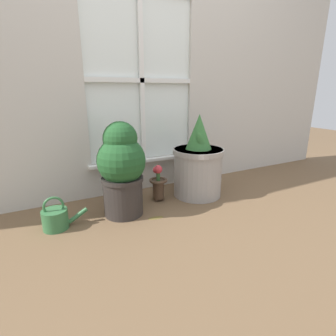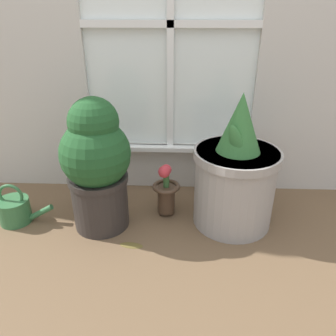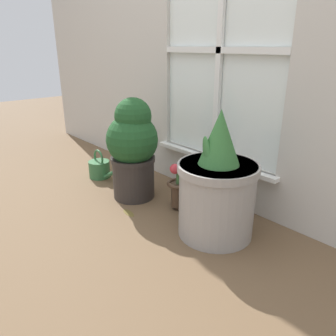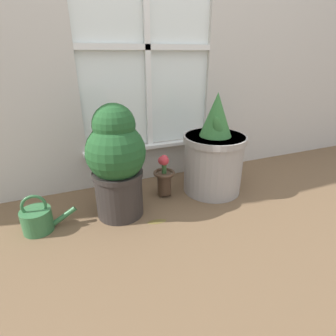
# 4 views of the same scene
# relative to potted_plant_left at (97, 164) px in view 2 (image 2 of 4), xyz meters

# --- Properties ---
(ground_plane) EXTENTS (10.00, 10.00, 0.00)m
(ground_plane) POSITION_rel_potted_plant_left_xyz_m (0.33, -0.16, -0.34)
(ground_plane) COLOR brown
(potted_plant_left) EXTENTS (0.33, 0.33, 0.65)m
(potted_plant_left) POSITION_rel_potted_plant_left_xyz_m (0.00, 0.00, 0.00)
(potted_plant_left) COLOR #2D2826
(potted_plant_left) RESTS_ON ground_plane
(potted_plant_right) EXTENTS (0.41, 0.41, 0.66)m
(potted_plant_right) POSITION_rel_potted_plant_left_xyz_m (0.65, 0.05, -0.07)
(potted_plant_right) COLOR #9E9993
(potted_plant_right) RESTS_ON ground_plane
(flower_vase) EXTENTS (0.14, 0.14, 0.29)m
(flower_vase) POSITION_rel_potted_plant_left_xyz_m (0.32, 0.10, -0.19)
(flower_vase) COLOR #473323
(flower_vase) RESTS_ON ground_plane
(watering_can) EXTENTS (0.28, 0.16, 0.22)m
(watering_can) POSITION_rel_potted_plant_left_xyz_m (-0.44, -0.00, -0.27)
(watering_can) COLOR #336B3D
(watering_can) RESTS_ON ground_plane
(fallen_leaf) EXTENTS (0.11, 0.06, 0.01)m
(fallen_leaf) POSITION_rel_potted_plant_left_xyz_m (0.17, -0.17, -0.33)
(fallen_leaf) COLOR brown
(fallen_leaf) RESTS_ON ground_plane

